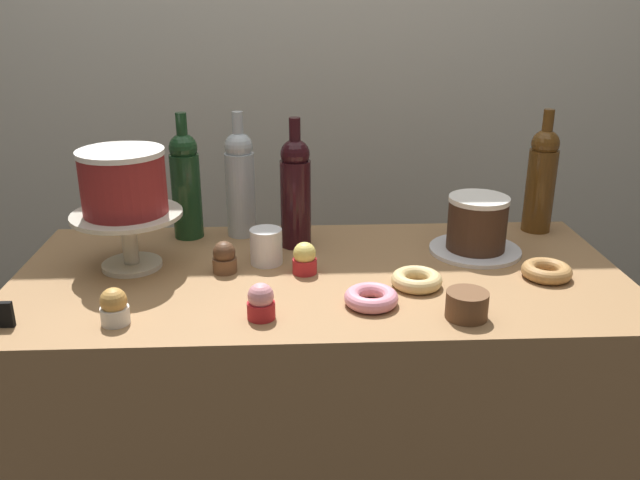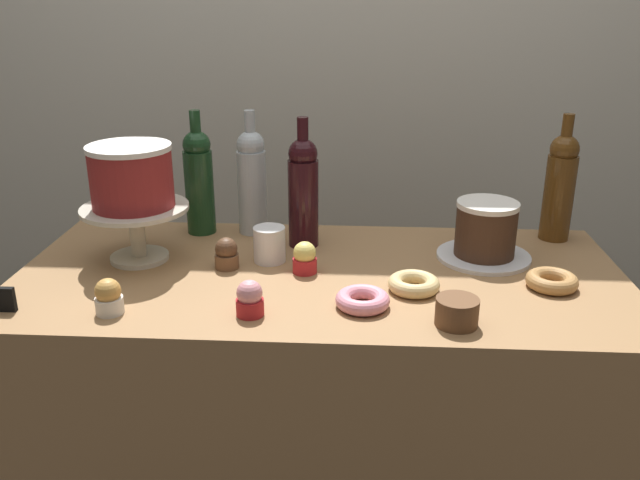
{
  "view_description": "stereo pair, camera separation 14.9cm",
  "coord_description": "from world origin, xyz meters",
  "views": [
    {
      "loc": [
        -0.07,
        -1.4,
        1.55
      ],
      "look_at": [
        0.0,
        0.0,
        1.02
      ],
      "focal_mm": 37.17,
      "sensor_mm": 36.0,
      "label": 1
    },
    {
      "loc": [
        0.08,
        -1.39,
        1.55
      ],
      "look_at": [
        0.0,
        0.0,
        1.02
      ],
      "focal_mm": 37.17,
      "sensor_mm": 36.0,
      "label": 2
    }
  ],
  "objects": [
    {
      "name": "cupcake_chocolate",
      "position": [
        -0.22,
        0.02,
        0.97
      ],
      "size": [
        0.06,
        0.06,
        0.07
      ],
      "color": "brown",
      "rests_on": "display_counter"
    },
    {
      "name": "cupcake_strawberry",
      "position": [
        -0.13,
        -0.22,
        0.97
      ],
      "size": [
        0.06,
        0.06,
        0.07
      ],
      "color": "red",
      "rests_on": "display_counter"
    },
    {
      "name": "donut_glazed",
      "position": [
        0.21,
        -0.09,
        0.95
      ],
      "size": [
        0.11,
        0.11,
        0.03
      ],
      "color": "#E0C17F",
      "rests_on": "display_counter"
    },
    {
      "name": "back_wall",
      "position": [
        0.0,
        0.9,
        1.3
      ],
      "size": [
        6.0,
        0.05,
        2.6
      ],
      "color": "beige",
      "rests_on": "ground_plane"
    },
    {
      "name": "display_counter",
      "position": [
        0.0,
        0.0,
        0.47
      ],
      "size": [
        1.4,
        0.65,
        0.94
      ],
      "color": "#997047",
      "rests_on": "ground_plane"
    },
    {
      "name": "wine_bottle_amber",
      "position": [
        0.6,
        0.26,
        1.08
      ],
      "size": [
        0.08,
        0.08,
        0.33
      ],
      "color": "#5B3814",
      "rests_on": "display_counter"
    },
    {
      "name": "cupcake_caramel",
      "position": [
        -0.41,
        -0.23,
        0.97
      ],
      "size": [
        0.06,
        0.06,
        0.07
      ],
      "color": "white",
      "rests_on": "display_counter"
    },
    {
      "name": "donut_pink",
      "position": [
        0.1,
        -0.17,
        0.95
      ],
      "size": [
        0.11,
        0.11,
        0.03
      ],
      "color": "pink",
      "rests_on": "display_counter"
    },
    {
      "name": "wine_bottle_clear",
      "position": [
        -0.19,
        0.26,
        1.08
      ],
      "size": [
        0.08,
        0.08,
        0.33
      ],
      "color": "#B2BCC1",
      "rests_on": "display_counter"
    },
    {
      "name": "wine_bottle_dark_red",
      "position": [
        -0.05,
        0.18,
        1.08
      ],
      "size": [
        0.08,
        0.08,
        0.33
      ],
      "color": "black",
      "rests_on": "display_counter"
    },
    {
      "name": "cookie_stack",
      "position": [
        0.28,
        -0.24,
        0.96
      ],
      "size": [
        0.08,
        0.08,
        0.05
      ],
      "color": "brown",
      "rests_on": "display_counter"
    },
    {
      "name": "white_layer_cake",
      "position": [
        -0.44,
        0.05,
        1.15
      ],
      "size": [
        0.19,
        0.19,
        0.15
      ],
      "color": "maroon",
      "rests_on": "cake_stand_pedestal"
    },
    {
      "name": "wine_bottle_green",
      "position": [
        -0.33,
        0.26,
        1.08
      ],
      "size": [
        0.08,
        0.08,
        0.33
      ],
      "color": "#193D1E",
      "rests_on": "display_counter"
    },
    {
      "name": "cake_stand_pedestal",
      "position": [
        -0.44,
        0.05,
        1.03
      ],
      "size": [
        0.25,
        0.25,
        0.13
      ],
      "color": "beige",
      "rests_on": "display_counter"
    },
    {
      "name": "chocolate_round_cake",
      "position": [
        0.39,
        0.11,
        1.01
      ],
      "size": [
        0.15,
        0.15,
        0.13
      ],
      "color": "#3D2619",
      "rests_on": "silver_serving_platter"
    },
    {
      "name": "cupcake_lemon",
      "position": [
        -0.04,
        0.0,
        0.97
      ],
      "size": [
        0.06,
        0.06,
        0.07
      ],
      "color": "red",
      "rests_on": "display_counter"
    },
    {
      "name": "coffee_cup_ceramic",
      "position": [
        -0.12,
        0.06,
        0.98
      ],
      "size": [
        0.08,
        0.08,
        0.09
      ],
      "color": "white",
      "rests_on": "display_counter"
    },
    {
      "name": "donut_maple",
      "position": [
        0.51,
        -0.05,
        0.95
      ],
      "size": [
        0.11,
        0.11,
        0.03
      ],
      "color": "#B27F47",
      "rests_on": "display_counter"
    },
    {
      "name": "silver_serving_platter",
      "position": [
        0.39,
        0.11,
        0.94
      ],
      "size": [
        0.22,
        0.22,
        0.01
      ],
      "color": "white",
      "rests_on": "display_counter"
    }
  ]
}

